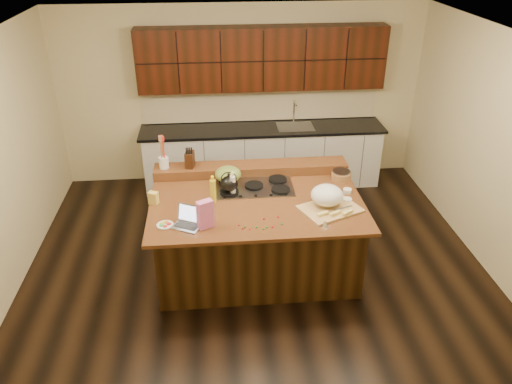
{
  "coord_description": "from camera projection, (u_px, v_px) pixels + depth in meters",
  "views": [
    {
      "loc": [
        -0.46,
        -4.89,
        3.72
      ],
      "look_at": [
        0.0,
        0.05,
        1.0
      ],
      "focal_mm": 35.0,
      "sensor_mm": 36.0,
      "label": 1
    }
  ],
  "objects": [
    {
      "name": "vinegar_bottle",
      "position": [
        233.0,
        186.0,
        5.68
      ],
      "size": [
        0.06,
        0.06,
        0.25
      ],
      "primitive_type": "cylinder",
      "rotation": [
        0.0,
        0.0,
        0.01
      ],
      "color": "silver",
      "rests_on": "island"
    },
    {
      "name": "gumdrop_9",
      "position": [
        263.0,
        229.0,
        5.11
      ],
      "size": [
        0.02,
        0.02,
        0.02
      ],
      "primitive_type": "ellipsoid",
      "color": "#198C26",
      "rests_on": "island"
    },
    {
      "name": "gumdrop_3",
      "position": [
        267.0,
        227.0,
        5.14
      ],
      "size": [
        0.02,
        0.02,
        0.02
      ],
      "primitive_type": "ellipsoid",
      "color": "#198C26",
      "rests_on": "island"
    },
    {
      "name": "gumdrop_1",
      "position": [
        282.0,
        224.0,
        5.19
      ],
      "size": [
        0.02,
        0.02,
        0.02
      ],
      "primitive_type": "ellipsoid",
      "color": "#198C26",
      "rests_on": "island"
    },
    {
      "name": "gumdrop_5",
      "position": [
        245.0,
        227.0,
        5.14
      ],
      "size": [
        0.02,
        0.02,
        0.02
      ],
      "primitive_type": "ellipsoid",
      "color": "#198C26",
      "rests_on": "island"
    },
    {
      "name": "gumdrop_4",
      "position": [
        264.0,
        219.0,
        5.28
      ],
      "size": [
        0.02,
        0.02,
        0.02
      ],
      "primitive_type": "ellipsoid",
      "color": "red",
      "rests_on": "island"
    },
    {
      "name": "island",
      "position": [
        256.0,
        234.0,
        5.87
      ],
      "size": [
        2.4,
        1.6,
        0.92
      ],
      "color": "black",
      "rests_on": "ground"
    },
    {
      "name": "strainer_bowl",
      "position": [
        341.0,
        176.0,
        6.09
      ],
      "size": [
        0.27,
        0.27,
        0.09
      ],
      "primitive_type": "cylinder",
      "rotation": [
        0.0,
        0.0,
        -0.14
      ],
      "color": "#996B3F",
      "rests_on": "island"
    },
    {
      "name": "ramekin_b",
      "position": [
        347.0,
        191.0,
        5.8
      ],
      "size": [
        0.13,
        0.13,
        0.04
      ],
      "primitive_type": "cylinder",
      "rotation": [
        0.0,
        0.0,
        0.36
      ],
      "color": "white",
      "rests_on": "island"
    },
    {
      "name": "room",
      "position": [
        256.0,
        166.0,
        5.44
      ],
      "size": [
        5.52,
        5.02,
        2.72
      ],
      "color": "black",
      "rests_on": "ground"
    },
    {
      "name": "utensil_crock",
      "position": [
        164.0,
        163.0,
        6.08
      ],
      "size": [
        0.12,
        0.12,
        0.14
      ],
      "primitive_type": "cylinder",
      "rotation": [
        0.0,
        0.0,
        -0.02
      ],
      "color": "white",
      "rests_on": "back_ledge"
    },
    {
      "name": "candy_plate",
      "position": [
        165.0,
        225.0,
        5.18
      ],
      "size": [
        0.2,
        0.2,
        0.01
      ],
      "primitive_type": "cylinder",
      "rotation": [
        0.0,
        0.0,
        -0.11
      ],
      "color": "white",
      "rests_on": "island"
    },
    {
      "name": "back_ledge",
      "position": [
        251.0,
        169.0,
        6.23
      ],
      "size": [
        2.4,
        0.3,
        0.12
      ],
      "primitive_type": "cube",
      "color": "black",
      "rests_on": "island"
    },
    {
      "name": "oil_bottle",
      "position": [
        213.0,
        191.0,
        5.56
      ],
      "size": [
        0.09,
        0.09,
        0.27
      ],
      "primitive_type": "cylinder",
      "rotation": [
        0.0,
        0.0,
        -0.31
      ],
      "color": "gold",
      "rests_on": "island"
    },
    {
      "name": "kitchen_timer",
      "position": [
        325.0,
        223.0,
        5.16
      ],
      "size": [
        0.1,
        0.1,
        0.07
      ],
      "primitive_type": "cone",
      "rotation": [
        0.0,
        0.0,
        -0.24
      ],
      "color": "silver",
      "rests_on": "island"
    },
    {
      "name": "green_bowl",
      "position": [
        228.0,
        174.0,
        5.93
      ],
      "size": [
        0.36,
        0.36,
        0.17
      ],
      "primitive_type": "ellipsoid",
      "rotation": [
        0.0,
        0.0,
        -0.17
      ],
      "color": "olive",
      "rests_on": "cooktop"
    },
    {
      "name": "kettle",
      "position": [
        229.0,
        184.0,
        5.7
      ],
      "size": [
        0.26,
        0.26,
        0.18
      ],
      "primitive_type": "ellipsoid",
      "rotation": [
        0.0,
        0.0,
        0.33
      ],
      "color": "black",
      "rests_on": "cooktop"
    },
    {
      "name": "back_counter",
      "position": [
        262.0,
        124.0,
        7.58
      ],
      "size": [
        3.7,
        0.66,
        2.4
      ],
      "color": "silver",
      "rests_on": "ground"
    },
    {
      "name": "laptop",
      "position": [
        188.0,
        220.0,
        5.17
      ],
      "size": [
        0.36,
        0.33,
        0.2
      ],
      "rotation": [
        0.0,
        0.0,
        -0.47
      ],
      "color": "#B7B7BC",
      "rests_on": "island"
    },
    {
      "name": "package_box",
      "position": [
        153.0,
        198.0,
        5.55
      ],
      "size": [
        0.12,
        0.11,
        0.14
      ],
      "primitive_type": "cube",
      "rotation": [
        0.0,
        0.0,
        -0.39
      ],
      "color": "#E6C551",
      "rests_on": "island"
    },
    {
      "name": "gumdrop_10",
      "position": [
        243.0,
        228.0,
        5.11
      ],
      "size": [
        0.02,
        0.02,
        0.02
      ],
      "primitive_type": "ellipsoid",
      "color": "red",
      "rests_on": "island"
    },
    {
      "name": "ramekin_c",
      "position": [
        332.0,
        194.0,
        5.74
      ],
      "size": [
        0.11,
        0.11,
        0.04
      ],
      "primitive_type": "cylinder",
      "rotation": [
        0.0,
        0.0,
        -0.11
      ],
      "color": "white",
      "rests_on": "island"
    },
    {
      "name": "ramekin_a",
      "position": [
        347.0,
        200.0,
        5.6
      ],
      "size": [
        0.12,
        0.12,
        0.04
      ],
      "primitive_type": "cylinder",
      "rotation": [
        0.0,
        0.0,
        0.2
      ],
      "color": "white",
      "rests_on": "island"
    },
    {
      "name": "wooden_tray",
      "position": [
        328.0,
        198.0,
        5.46
      ],
      "size": [
        0.74,
        0.66,
        0.25
      ],
      "rotation": [
        0.0,
        0.0,
        0.41
      ],
      "color": "tan",
      "rests_on": "island"
    },
    {
      "name": "gumdrop_7",
      "position": [
        256.0,
        227.0,
        5.13
      ],
      "size": [
        0.02,
        0.02,
        0.02
      ],
      "primitive_type": "ellipsoid",
      "color": "#198C26",
      "rests_on": "island"
    },
    {
      "name": "gumdrop_0",
      "position": [
        273.0,
        227.0,
        5.14
      ],
      "size": [
        0.02,
        0.02,
        0.02
      ],
      "primitive_type": "ellipsoid",
      "color": "red",
      "rests_on": "island"
    },
    {
      "name": "cooktop",
      "position": [
        254.0,
        187.0,
        5.9
      ],
      "size": [
        0.92,
        0.52,
        0.05
      ],
      "color": "gray",
      "rests_on": "island"
    },
    {
      "name": "pink_bag",
      "position": [
        205.0,
        214.0,
        5.09
      ],
      "size": [
        0.19,
        0.15,
        0.31
      ],
      "primitive_type": "cube",
      "rotation": [
        0.0,
        0.0,
        0.46
      ],
      "color": "pink",
      "rests_on": "island"
    },
    {
      "name": "gumdrop_2",
      "position": [
        278.0,
        217.0,
        5.32
      ],
      "size": [
        0.02,
        0.02,
        0.02
      ],
      "primitive_type": "ellipsoid",
      "color": "red",
      "rests_on": "island"
    },
    {
      "name": "gumdrop_8",
      "position": [
        250.0,
        229.0,
        5.1
      ],
      "size": [
        0.02,
        0.02,
        0.02
      ],
      "primitive_type": "ellipsoid",
      "color": "red",
      "rests_on": "island"
    },
    {
      "name": "gumdrop_6",
      "position": [
        239.0,
        225.0,
        5.17
      ],
      "size": [
        0.02,
        0.02,
        0.02
      ],
      "primitive_type": "ellipsoid",
      "color": "red",
      "rests_on": "island"
    },
    {
      "name": "knife_block",
      "position": [
        190.0,
        160.0,
        6.09
      ],
      "size": [
        0.12,
        0.17,
        0.19
      ],
      "primitive_type": "cube",
      "rotation": [
        0.0,
        0.0,
        -0.18
      ],
      "color": "black",
      "rests_on": "back_ledge"
    }
  ]
}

